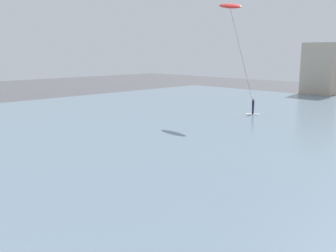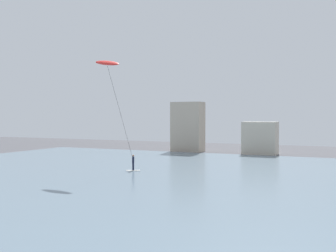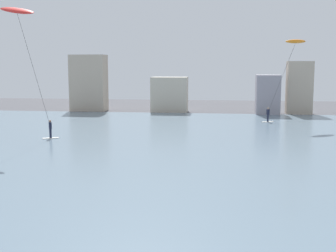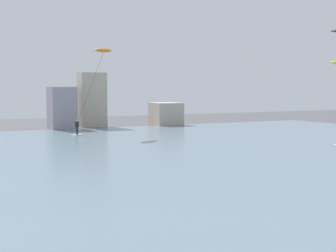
{
  "view_description": "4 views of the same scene",
  "coord_description": "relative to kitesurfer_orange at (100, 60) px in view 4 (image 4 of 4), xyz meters",
  "views": [
    {
      "loc": [
        6.75,
        1.87,
        6.52
      ],
      "look_at": [
        -2.95,
        11.41,
        3.82
      ],
      "focal_mm": 40.06,
      "sensor_mm": 36.0,
      "label": 1
    },
    {
      "loc": [
        6.34,
        -1.05,
        5.75
      ],
      "look_at": [
        -1.66,
        16.06,
        5.26
      ],
      "focal_mm": 43.79,
      "sensor_mm": 36.0,
      "label": 2
    },
    {
      "loc": [
        0.68,
        -2.28,
        6.66
      ],
      "look_at": [
        -1.12,
        11.95,
        4.66
      ],
      "focal_mm": 47.93,
      "sensor_mm": 36.0,
      "label": 3
    },
    {
      "loc": [
        -9.75,
        -3.34,
        5.36
      ],
      "look_at": [
        -2.4,
        11.42,
        4.04
      ],
      "focal_mm": 54.4,
      "sensor_mm": 36.0,
      "label": 4
    }
  ],
  "objects": [
    {
      "name": "kitesurfer_orange",
      "position": [
        0.0,
        0.0,
        0.0
      ],
      "size": [
        4.65,
        3.08,
        9.18
      ],
      "color": "silver",
      "rests_on": "water_bay"
    },
    {
      "name": "water_bay",
      "position": [
        -7.79,
        -16.62,
        -7.94
      ],
      "size": [
        84.0,
        52.0,
        0.1
      ],
      "primitive_type": "cube",
      "color": "slate",
      "rests_on": "ground"
    }
  ]
}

